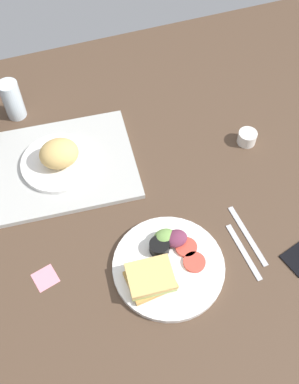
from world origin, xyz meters
TOP-DOWN VIEW (x-y plane):
  - ground_plane at (0.00, 0.00)cm, footprint 190.00×150.00cm
  - serving_tray at (-20.05, 22.15)cm, footprint 47.48×36.47cm
  - bread_plate_near at (-18.86, 21.85)cm, footprint 21.26×21.26cm
  - plate_with_salad at (-0.70, -17.51)cm, footprint 28.30×28.30cm
  - drinking_glass at (-27.51, 46.98)cm, footprint 6.01×6.01cm
  - espresso_cup at (36.53, 13.55)cm, footprint 5.60×5.60cm
  - fork at (19.97, -19.92)cm, footprint 2.56×17.06cm
  - knife at (22.97, -15.92)cm, footprint 2.83×19.05cm
  - sticky_note at (-30.07, -10.66)cm, footprint 6.85×6.85cm

SIDE VIEW (x-z plane):
  - ground_plane at x=0.00cm, z-range -3.00..0.00cm
  - sticky_note at x=-30.07cm, z-range 0.00..0.12cm
  - fork at x=19.97cm, z-range 0.00..0.50cm
  - knife at x=22.97cm, z-range 0.00..0.50cm
  - serving_tray at x=-20.05cm, z-range 0.00..1.60cm
  - plate_with_salad at x=-0.70cm, z-range -0.98..4.42cm
  - espresso_cup at x=36.53cm, z-range 0.00..4.00cm
  - bread_plate_near at x=-18.86cm, z-range 0.32..9.26cm
  - drinking_glass at x=-27.51cm, z-range 0.00..12.95cm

